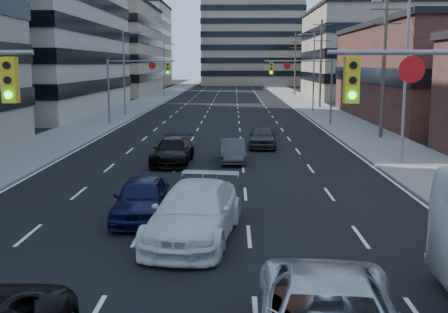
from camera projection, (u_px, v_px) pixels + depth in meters
name	position (u px, v px, depth m)	size (l,w,h in m)	color
road_surface	(229.00, 87.00, 134.62)	(18.00, 300.00, 0.02)	black
sidewalk_left	(181.00, 87.00, 134.81)	(5.00, 300.00, 0.15)	slate
sidewalk_right	(277.00, 87.00, 134.40)	(5.00, 300.00, 0.15)	slate
office_left_far	(98.00, 51.00, 104.14)	(20.00, 30.00, 16.00)	gray
office_right_far	(379.00, 55.00, 91.61)	(22.00, 28.00, 14.00)	gray
bg_block_left	(120.00, 46.00, 143.35)	(24.00, 24.00, 20.00)	#ADA089
bg_block_right	(363.00, 62.00, 133.08)	(22.00, 22.00, 12.00)	gray
signal_far_left	(134.00, 78.00, 50.19)	(6.09, 0.33, 6.00)	slate
signal_far_right	(306.00, 78.00, 49.93)	(6.09, 0.33, 6.00)	slate
utility_pole_block	(384.00, 61.00, 40.73)	(2.20, 0.28, 11.00)	#4C3D2D
utility_pole_midblock	(321.00, 62.00, 70.33)	(2.20, 0.28, 11.00)	#4C3D2D
utility_pole_distant	(295.00, 63.00, 99.92)	(2.20, 0.28, 11.00)	#4C3D2D
streetlight_left_mid	(125.00, 69.00, 59.99)	(2.03, 0.22, 9.00)	slate
streetlight_left_far	(165.00, 67.00, 94.52)	(2.03, 0.22, 9.00)	slate
streetlight_right_near	(403.00, 73.00, 30.03)	(2.03, 0.22, 9.00)	slate
streetlight_right_far	(312.00, 68.00, 64.56)	(2.03, 0.22, 9.00)	slate
white_van	(195.00, 213.00, 17.78)	(2.45, 6.02, 1.75)	silver
sedan_blue	(142.00, 198.00, 20.11)	(1.81, 4.50, 1.53)	black
sedan_grey_center	(232.00, 151.00, 31.84)	(1.38, 3.96, 1.31)	#353537
sedan_black_far	(173.00, 151.00, 31.28)	(2.03, 5.00, 1.45)	black
sedan_grey_right	(262.00, 136.00, 37.46)	(1.78, 4.43, 1.51)	#2F2F31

